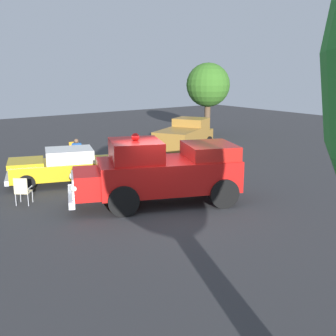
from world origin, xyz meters
TOP-DOWN VIEW (x-y plane):
  - ground_plane at (0.00, 0.00)m, footprint 60.00×60.00m
  - vintage_fire_truck at (-0.32, -0.59)m, footprint 6.33×4.31m
  - classic_hot_rod at (1.52, -5.25)m, footprint 4.72×3.17m
  - parked_pickup at (-6.66, -7.19)m, footprint 5.07×3.90m
  - lawn_chair_near_truck at (-0.52, -8.27)m, footprint 0.65×0.65m
  - lawn_chair_by_car at (-0.63, -8.84)m, footprint 0.62×0.62m
  - lawn_chair_spare at (3.78, -3.31)m, footprint 0.69×0.69m
  - spectator_seated at (-0.46, -8.15)m, footprint 0.56×0.64m
  - oak_tree_left at (-12.01, -11.35)m, footprint 3.08×3.08m

SIDE VIEW (x-z plane):
  - ground_plane at x=0.00m, z-range 0.00..0.00m
  - lawn_chair_near_truck at x=-0.52m, z-range 0.08..1.10m
  - lawn_chair_by_car at x=-0.63m, z-range 0.08..1.10m
  - lawn_chair_spare at x=3.78m, z-range 0.08..1.10m
  - spectator_seated at x=-0.46m, z-range 0.05..1.34m
  - classic_hot_rod at x=1.52m, z-range 0.02..1.48m
  - parked_pickup at x=-6.66m, z-range 0.04..1.94m
  - vintage_fire_truck at x=-0.32m, z-range -0.10..2.49m
  - oak_tree_left at x=-12.01m, z-range 0.98..6.10m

